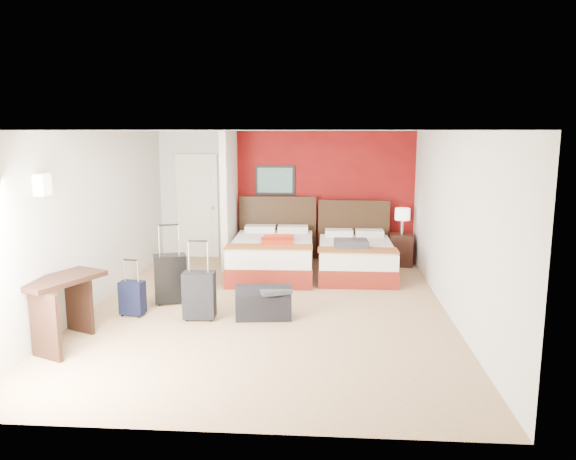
# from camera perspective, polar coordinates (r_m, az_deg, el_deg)

# --- Properties ---
(ground) EXTENTS (6.50, 6.50, 0.00)m
(ground) POSITION_cam_1_polar(r_m,az_deg,el_deg) (7.86, -2.06, -8.22)
(ground) COLOR tan
(ground) RESTS_ON ground
(room_walls) EXTENTS (5.02, 6.52, 2.50)m
(room_walls) POSITION_cam_1_polar(r_m,az_deg,el_deg) (9.19, -9.91, 2.39)
(room_walls) COLOR silver
(room_walls) RESTS_ON ground
(red_accent_panel) EXTENTS (3.50, 0.04, 2.50)m
(red_accent_panel) POSITION_cam_1_polar(r_m,az_deg,el_deg) (10.71, 3.74, 3.60)
(red_accent_panel) COLOR maroon
(red_accent_panel) RESTS_ON ground
(partition_wall) EXTENTS (0.12, 1.20, 2.50)m
(partition_wall) POSITION_cam_1_polar(r_m,az_deg,el_deg) (10.26, -6.12, 3.26)
(partition_wall) COLOR silver
(partition_wall) RESTS_ON ground
(entry_door) EXTENTS (0.82, 0.06, 2.05)m
(entry_door) POSITION_cam_1_polar(r_m,az_deg,el_deg) (11.01, -9.41, 2.48)
(entry_door) COLOR silver
(entry_door) RESTS_ON ground
(bed_left) EXTENTS (1.47, 2.05, 0.61)m
(bed_left) POSITION_cam_1_polar(r_m,az_deg,el_deg) (9.65, -1.63, -2.84)
(bed_left) COLOR silver
(bed_left) RESTS_ON ground
(bed_right) EXTENTS (1.30, 1.85, 0.55)m
(bed_right) POSITION_cam_1_polar(r_m,az_deg,el_deg) (9.66, 7.07, -3.07)
(bed_right) COLOR white
(bed_right) RESTS_ON ground
(red_suitcase_open) EXTENTS (0.63, 0.79, 0.09)m
(red_suitcase_open) POSITION_cam_1_polar(r_m,az_deg,el_deg) (9.47, -1.10, -0.94)
(red_suitcase_open) COLOR #B4240F
(red_suitcase_open) RESTS_ON bed_left
(jacket_bundle) EXTENTS (0.58, 0.48, 0.13)m
(jacket_bundle) POSITION_cam_1_polar(r_m,az_deg,el_deg) (9.29, 6.59, -1.43)
(jacket_bundle) COLOR #3E3D43
(jacket_bundle) RESTS_ON bed_right
(nightstand) EXTENTS (0.47, 0.47, 0.59)m
(nightstand) POSITION_cam_1_polar(r_m,az_deg,el_deg) (10.49, 11.71, -2.03)
(nightstand) COLOR black
(nightstand) RESTS_ON ground
(table_lamp) EXTENTS (0.35, 0.35, 0.49)m
(table_lamp) POSITION_cam_1_polar(r_m,az_deg,el_deg) (10.39, 11.82, 0.89)
(table_lamp) COLOR beige
(table_lamp) RESTS_ON nightstand
(suitcase_black) EXTENTS (0.53, 0.42, 0.69)m
(suitcase_black) POSITION_cam_1_polar(r_m,az_deg,el_deg) (8.21, -12.14, -5.12)
(suitcase_black) COLOR black
(suitcase_black) RESTS_ON ground
(suitcase_charcoal) EXTENTS (0.43, 0.27, 0.62)m
(suitcase_charcoal) POSITION_cam_1_polar(r_m,az_deg,el_deg) (7.45, -9.22, -6.90)
(suitcase_charcoal) COLOR black
(suitcase_charcoal) RESTS_ON ground
(suitcase_navy) EXTENTS (0.35, 0.24, 0.45)m
(suitcase_navy) POSITION_cam_1_polar(r_m,az_deg,el_deg) (7.82, -15.90, -6.99)
(suitcase_navy) COLOR black
(suitcase_navy) RESTS_ON ground
(duffel_bag) EXTENTS (0.78, 0.47, 0.38)m
(duffel_bag) POSITION_cam_1_polar(r_m,az_deg,el_deg) (7.46, -2.56, -7.73)
(duffel_bag) COLOR black
(duffel_bag) RESTS_ON ground
(jacket_draped) EXTENTS (0.50, 0.47, 0.05)m
(jacket_draped) POSITION_cam_1_polar(r_m,az_deg,el_deg) (7.33, -1.44, -6.29)
(jacket_draped) COLOR #323237
(jacket_draped) RESTS_ON duffel_bag
(desk) EXTENTS (0.85, 1.10, 0.82)m
(desk) POSITION_cam_1_polar(r_m,az_deg,el_deg) (7.00, -22.40, -7.82)
(desk) COLOR black
(desk) RESTS_ON ground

